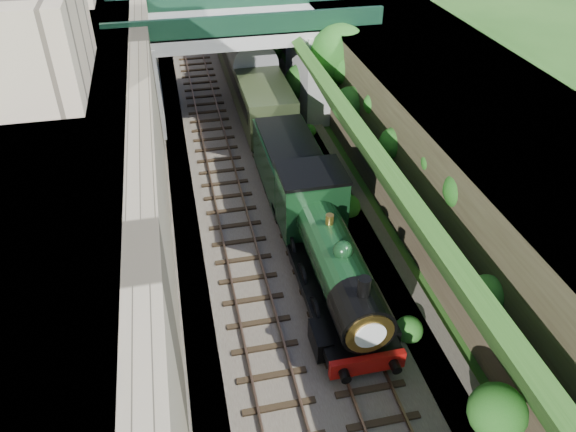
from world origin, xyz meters
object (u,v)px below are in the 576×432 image
object	(u,v)px
road_bridge	(249,53)
tree	(341,56)
locomotive	(329,254)
tender	(289,168)

from	to	relation	value
road_bridge	tree	world-z (taller)	road_bridge
tree	locomotive	size ratio (longest dim) A/B	0.65
road_bridge	tree	distance (m)	6.07
locomotive	tender	distance (m)	7.37
road_bridge	locomotive	size ratio (longest dim) A/B	1.56
road_bridge	tender	xyz separation A→B (m)	(0.26, -10.50, -2.46)
road_bridge	tender	bearing A→B (deg)	-88.60
tender	locomotive	bearing A→B (deg)	-90.00
tree	tender	world-z (taller)	tree
tender	road_bridge	bearing A→B (deg)	91.40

